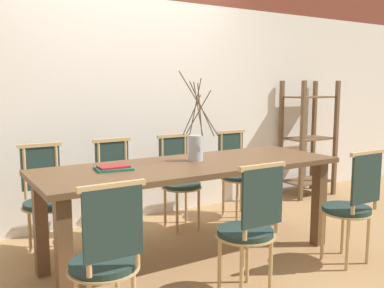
{
  "coord_description": "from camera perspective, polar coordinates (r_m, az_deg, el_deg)",
  "views": [
    {
      "loc": [
        -1.69,
        -2.76,
        1.36
      ],
      "look_at": [
        0.0,
        0.0,
        0.92
      ],
      "focal_mm": 40.0,
      "sensor_mm": 36.0,
      "label": 1
    }
  ],
  "objects": [
    {
      "name": "shelving_rack",
      "position": [
        5.49,
        15.23,
        0.68
      ],
      "size": [
        0.62,
        0.4,
        1.42
      ],
      "color": "brown",
      "rests_on": "ground_plane"
    },
    {
      "name": "wall_rear",
      "position": [
        4.35,
        -8.69,
        10.9
      ],
      "size": [
        12.0,
        0.06,
        3.2
      ],
      "color": "white",
      "rests_on": "ground_plane"
    },
    {
      "name": "dining_table",
      "position": [
        3.31,
        0.0,
        -4.42
      ],
      "size": [
        2.37,
        0.83,
        0.77
      ],
      "color": "brown",
      "rests_on": "ground_plane"
    },
    {
      "name": "chair_near_center",
      "position": [
        3.47,
        20.56,
        -7.39
      ],
      "size": [
        0.39,
        0.39,
        0.89
      ],
      "color": "#233833",
      "rests_on": "ground_plane"
    },
    {
      "name": "chair_near_leftend",
      "position": [
        2.34,
        -11.34,
        -14.48
      ],
      "size": [
        0.39,
        0.39,
        0.89
      ],
      "color": "#233833",
      "rests_on": "ground_plane"
    },
    {
      "name": "book_stack",
      "position": [
        3.1,
        -10.41,
        -3.14
      ],
      "size": [
        0.28,
        0.23,
        0.03
      ],
      "color": "#1E6B4C",
      "rests_on": "dining_table"
    },
    {
      "name": "ground_plane",
      "position": [
        3.51,
        0.0,
        -14.96
      ],
      "size": [
        16.0,
        16.0,
        0.0
      ],
      "primitive_type": "plane",
      "color": "#A87F51"
    },
    {
      "name": "chair_far_leftend",
      "position": [
        3.67,
        -19.01,
        -6.5
      ],
      "size": [
        0.39,
        0.39,
        0.89
      ],
      "rotation": [
        0.0,
        0.0,
        3.14
      ],
      "color": "#233833",
      "rests_on": "ground_plane"
    },
    {
      "name": "vase_centerpiece",
      "position": [
        3.39,
        0.51,
        -0.22
      ],
      "size": [
        0.35,
        0.35,
        0.7
      ],
      "color": "#B2BCC1",
      "rests_on": "dining_table"
    },
    {
      "name": "chair_far_center",
      "position": [
        4.11,
        -1.72,
        -4.55
      ],
      "size": [
        0.39,
        0.39,
        0.89
      ],
      "rotation": [
        0.0,
        0.0,
        3.14
      ],
      "color": "#233833",
      "rests_on": "ground_plane"
    },
    {
      "name": "chair_far_right",
      "position": [
        4.48,
        5.98,
        -3.54
      ],
      "size": [
        0.39,
        0.39,
        0.89
      ],
      "rotation": [
        0.0,
        0.0,
        3.14
      ],
      "color": "#233833",
      "rests_on": "ground_plane"
    },
    {
      "name": "chair_far_left",
      "position": [
        3.84,
        -9.93,
        -5.54
      ],
      "size": [
        0.39,
        0.39,
        0.89
      ],
      "rotation": [
        0.0,
        0.0,
        3.14
      ],
      "color": "#233833",
      "rests_on": "ground_plane"
    },
    {
      "name": "chair_near_left",
      "position": [
        2.79,
        7.75,
        -10.68
      ],
      "size": [
        0.39,
        0.39,
        0.89
      ],
      "color": "#233833",
      "rests_on": "ground_plane"
    }
  ]
}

